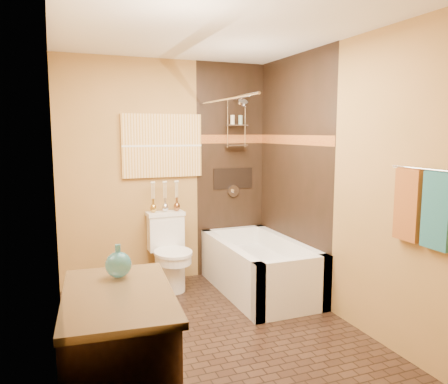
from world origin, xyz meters
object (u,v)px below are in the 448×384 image
sunset_painting (162,146)px  toilet (170,251)px  bathtub (259,271)px  vanity (119,365)px

sunset_painting → toilet: sunset_painting is taller
sunset_painting → bathtub: bearing=-40.2°
toilet → bathtub: bearing=-28.4°
toilet → vanity: size_ratio=0.82×
bathtub → toilet: (-0.86, 0.46, 0.19)m
sunset_painting → bathtub: sunset_painting is taller
sunset_painting → bathtub: size_ratio=0.60×
sunset_painting → toilet: (0.00, -0.27, -1.14)m
bathtub → toilet: 0.99m
bathtub → vanity: bearing=-134.6°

